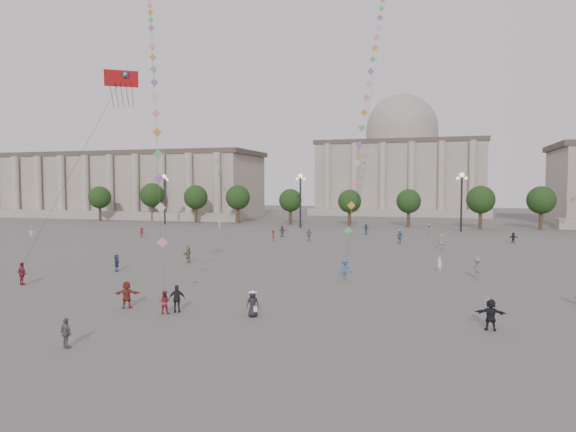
# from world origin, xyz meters

# --- Properties ---
(ground) EXTENTS (360.00, 360.00, 0.00)m
(ground) POSITION_xyz_m (0.00, 0.00, 0.00)
(ground) COLOR #514F4C
(ground) RESTS_ON ground
(hall_west) EXTENTS (84.00, 26.22, 17.20)m
(hall_west) POSITION_xyz_m (-75.00, 93.89, 8.43)
(hall_west) COLOR gray
(hall_west) RESTS_ON ground
(hall_central) EXTENTS (48.30, 34.30, 35.50)m
(hall_central) POSITION_xyz_m (0.00, 129.22, 14.23)
(hall_central) COLOR gray
(hall_central) RESTS_ON ground
(tree_row) EXTENTS (137.12, 5.12, 8.00)m
(tree_row) POSITION_xyz_m (0.00, 78.00, 5.39)
(tree_row) COLOR #39281C
(tree_row) RESTS_ON ground
(lamp_post_far_west) EXTENTS (2.00, 0.90, 10.65)m
(lamp_post_far_west) POSITION_xyz_m (-45.00, 70.00, 7.35)
(lamp_post_far_west) COLOR #262628
(lamp_post_far_west) RESTS_ON ground
(lamp_post_mid_west) EXTENTS (2.00, 0.90, 10.65)m
(lamp_post_mid_west) POSITION_xyz_m (-15.00, 70.00, 7.35)
(lamp_post_mid_west) COLOR #262628
(lamp_post_mid_west) RESTS_ON ground
(lamp_post_mid_east) EXTENTS (2.00, 0.90, 10.65)m
(lamp_post_mid_east) POSITION_xyz_m (15.00, 70.00, 7.35)
(lamp_post_mid_east) COLOR #262628
(lamp_post_mid_east) RESTS_ON ground
(person_crowd_0) EXTENTS (1.17, 0.80, 1.85)m
(person_crowd_0) POSITION_xyz_m (-0.62, 59.29, 0.92)
(person_crowd_0) COLOR #2E4D68
(person_crowd_0) RESTS_ON ground
(person_crowd_1) EXTENTS (1.16, 1.05, 1.94)m
(person_crowd_1) POSITION_xyz_m (-48.44, 36.46, 0.97)
(person_crowd_1) COLOR silver
(person_crowd_1) RESTS_ON ground
(person_crowd_2) EXTENTS (1.04, 1.29, 1.74)m
(person_crowd_2) POSITION_xyz_m (-33.67, 43.36, 0.87)
(person_crowd_2) COLOR maroon
(person_crowd_2) RESTS_ON ground
(person_crowd_3) EXTENTS (1.71, 0.60, 1.82)m
(person_crowd_3) POSITION_xyz_m (14.21, 3.72, 0.91)
(person_crowd_3) COLOR black
(person_crowd_3) RESTS_ON ground
(person_crowd_4) EXTENTS (1.55, 0.96, 1.60)m
(person_crowd_4) POSITION_xyz_m (5.23, 58.47, 0.80)
(person_crowd_4) COLOR silver
(person_crowd_4) RESTS_ON ground
(person_crowd_6) EXTENTS (1.45, 1.27, 1.94)m
(person_crowd_6) POSITION_xyz_m (14.59, 20.49, 0.97)
(person_crowd_6) COLOR slate
(person_crowd_6) RESTS_ON ground
(person_crowd_7) EXTENTS (1.81, 0.76, 1.89)m
(person_crowd_7) POSITION_xyz_m (11.57, 42.70, 0.95)
(person_crowd_7) COLOR silver
(person_crowd_7) RESTS_ON ground
(person_crowd_9) EXTENTS (1.45, 1.15, 1.54)m
(person_crowd_9) POSITION_xyz_m (21.52, 52.50, 0.77)
(person_crowd_9) COLOR black
(person_crowd_9) RESTS_ON ground
(person_crowd_10) EXTENTS (0.48, 0.69, 1.80)m
(person_crowd_10) POSITION_xyz_m (-27.98, 60.39, 0.90)
(person_crowd_10) COLOR silver
(person_crowd_10) RESTS_ON ground
(person_crowd_12) EXTENTS (1.72, 1.26, 1.80)m
(person_crowd_12) POSITION_xyz_m (-13.14, 51.92, 0.90)
(person_crowd_12) COLOR #595A5E
(person_crowd_12) RESTS_ON ground
(person_crowd_13) EXTENTS (0.66, 0.63, 1.52)m
(person_crowd_13) POSITION_xyz_m (11.38, 23.22, 0.76)
(person_crowd_13) COLOR white
(person_crowd_13) RESTS_ON ground
(person_crowd_16) EXTENTS (1.06, 0.51, 1.76)m
(person_crowd_16) POSITION_xyz_m (-7.56, 47.44, 0.88)
(person_crowd_16) COLOR #5D5C61
(person_crowd_16) RESTS_ON ground
(person_crowd_17) EXTENTS (0.86, 1.25, 1.78)m
(person_crowd_17) POSITION_xyz_m (-12.16, 44.38, 0.89)
(person_crowd_17) COLOR maroon
(person_crowd_17) RESTS_ON ground
(person_crowd_18) EXTENTS (0.86, 1.29, 1.87)m
(person_crowd_18) POSITION_xyz_m (9.57, 60.86, 0.94)
(person_crowd_18) COLOR slate
(person_crowd_18) RESTS_ON ground
(person_crowd_19) EXTENTS (0.58, 1.72, 1.85)m
(person_crowd_19) POSITION_xyz_m (-14.50, 22.11, 0.92)
(person_crowd_19) COLOR gray
(person_crowd_19) RESTS_ON ground
(person_crowd_20) EXTENTS (1.18, 0.85, 1.86)m
(person_crowd_20) POSITION_xyz_m (5.92, 46.81, 0.93)
(person_crowd_20) COLOR #395E80
(person_crowd_20) RESTS_ON ground
(person_crowd_21) EXTENTS (1.21, 1.51, 1.61)m
(person_crowd_21) POSITION_xyz_m (-18.47, 15.16, 0.80)
(person_crowd_21) COLOR navy
(person_crowd_21) RESTS_ON ground
(tourist_0) EXTENTS (1.20, 0.76, 1.90)m
(tourist_0) POSITION_xyz_m (-21.78, 6.92, 0.95)
(tourist_0) COLOR maroon
(tourist_0) RESTS_ON ground
(tourist_2) EXTENTS (1.78, 1.07, 1.82)m
(tourist_2) POSITION_xyz_m (-8.76, 2.42, 0.91)
(tourist_2) COLOR maroon
(tourist_2) RESTS_ON ground
(tourist_3) EXTENTS (0.99, 0.70, 1.56)m
(tourist_3) POSITION_xyz_m (-6.68, -5.89, 0.78)
(tourist_3) COLOR #5A595D
(tourist_3) RESTS_ON ground
(tourist_4) EXTENTS (1.14, 0.80, 1.80)m
(tourist_4) POSITION_xyz_m (-4.91, 2.29, 0.90)
(tourist_4) COLOR black
(tourist_4) RESTS_ON ground
(kite_flyer_0) EXTENTS (0.85, 0.74, 1.50)m
(kite_flyer_0) POSITION_xyz_m (-5.56, 1.79, 0.75)
(kite_flyer_0) COLOR maroon
(kite_flyer_0) RESTS_ON ground
(kite_flyer_1) EXTENTS (1.41, 1.14, 1.90)m
(kite_flyer_1) POSITION_xyz_m (3.49, 16.69, 0.95)
(kite_flyer_1) COLOR #396080
(kite_flyer_1) RESTS_ON ground
(hat_person) EXTENTS (0.96, 0.89, 1.69)m
(hat_person) POSITION_xyz_m (0.17, 2.67, 0.87)
(hat_person) COLOR black
(hat_person) RESTS_ON ground
(dragon_kite) EXTENTS (7.34, 2.80, 19.05)m
(dragon_kite) POSITION_xyz_m (-9.40, 3.07, 14.58)
(dragon_kite) COLOR red
(dragon_kite) RESTS_ON ground
(kite_train_west) EXTENTS (30.59, 47.51, 73.09)m
(kite_train_west) POSITION_xyz_m (-21.67, 27.30, 26.03)
(kite_train_west) COLOR #3F3F3F
(kite_train_west) RESTS_ON ground
(kite_train_mid) EXTENTS (1.45, 40.80, 64.79)m
(kite_train_mid) POSITION_xyz_m (3.86, 38.32, 28.82)
(kite_train_mid) COLOR #3F3F3F
(kite_train_mid) RESTS_ON ground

